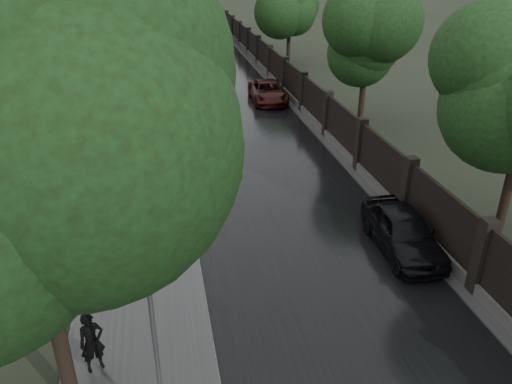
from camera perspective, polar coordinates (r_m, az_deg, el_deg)
name	(u,v)px	position (r m, az deg, el deg)	size (l,w,h in m)	color
fence_right	(278,73)	(40.62, 2.57, 13.40)	(0.45, 75.72, 2.70)	#383533
tree_left_near	(19,162)	(10.47, -25.46, 3.08)	(5.44, 5.44, 9.16)	black
tree_left_far	(105,26)	(36.87, -16.86, 17.74)	(4.25, 4.25, 7.39)	black
tree_right_b	(367,43)	(31.43, 12.60, 16.33)	(4.08, 4.08, 7.01)	black
tree_right_c	(290,9)	(48.32, 3.85, 20.19)	(4.08, 4.08, 7.01)	black
lamp_post	(156,351)	(10.87, -11.35, -17.43)	(0.25, 0.12, 5.11)	#59595E
traffic_light	(167,83)	(32.35, -10.16, 12.18)	(0.16, 0.32, 4.00)	#59595E
car_right_near	(403,231)	(18.95, 16.42, -4.28)	(1.86, 4.63, 1.58)	black
car_right_far	(268,92)	(36.38, 1.37, 11.41)	(2.38, 5.16, 1.43)	black
pedestrian_umbrella	(86,313)	(13.30, -18.83, -12.95)	(1.34, 1.35, 2.74)	black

